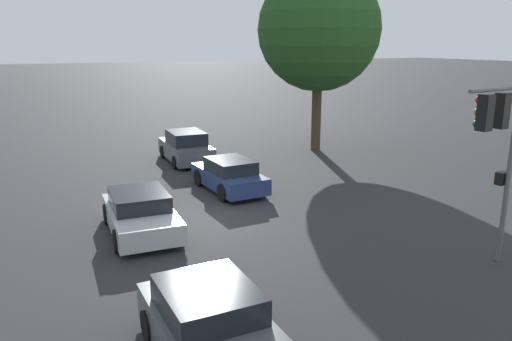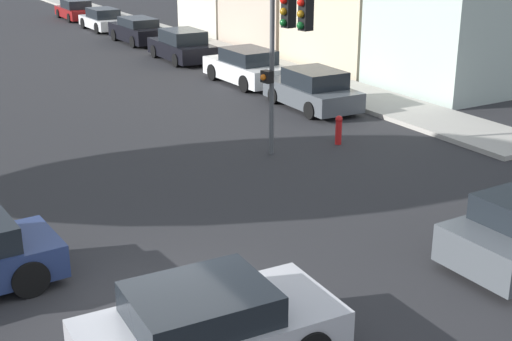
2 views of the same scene
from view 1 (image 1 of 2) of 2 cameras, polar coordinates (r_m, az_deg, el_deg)
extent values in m
plane|color=#28282B|center=(17.17, -6.40, -5.96)|extent=(300.00, 300.00, 0.00)
cylinder|color=#423323|center=(28.41, 6.91, 6.46)|extent=(0.54, 0.54, 4.17)
sphere|color=#234C1E|center=(28.15, 7.20, 15.74)|extent=(6.67, 6.67, 6.67)
cylinder|color=#515456|center=(14.98, 26.99, 0.16)|extent=(0.14, 0.14, 5.33)
cylinder|color=#515456|center=(13.75, 25.75, 8.35)|extent=(0.37, 2.10, 0.10)
cube|color=black|center=(14.11, 26.27, 6.15)|extent=(0.34, 0.34, 0.90)
sphere|color=red|center=(14.17, 25.74, 7.46)|extent=(0.20, 0.20, 0.20)
sphere|color=#99660F|center=(14.21, 25.61, 6.27)|extent=(0.20, 0.20, 0.20)
sphere|color=#0F511E|center=(14.24, 25.48, 5.07)|extent=(0.20, 0.20, 0.20)
cube|color=black|center=(13.51, 24.71, 6.02)|extent=(0.34, 0.34, 0.90)
sphere|color=red|center=(13.58, 24.17, 7.39)|extent=(0.20, 0.20, 0.20)
sphere|color=#99660F|center=(13.62, 24.04, 6.14)|extent=(0.20, 0.20, 0.20)
sphere|color=#0F511E|center=(13.66, 23.91, 4.90)|extent=(0.20, 0.20, 0.20)
cube|color=black|center=(15.13, 26.28, -0.79)|extent=(0.26, 0.38, 0.35)
sphere|color=orange|center=(15.20, 25.83, -0.68)|extent=(0.18, 0.18, 0.18)
cube|color=navy|center=(20.60, -3.12, -0.90)|extent=(4.09, 1.95, 0.65)
cube|color=black|center=(20.31, -2.95, 0.58)|extent=(2.15, 1.65, 0.51)
cylinder|color=black|center=(21.43, -6.52, -0.82)|extent=(0.73, 0.25, 0.72)
cylinder|color=black|center=(22.07, -2.53, -0.30)|extent=(0.73, 0.25, 0.72)
cylinder|color=black|center=(19.23, -3.77, -2.54)|extent=(0.73, 0.25, 0.72)
cylinder|color=black|center=(19.94, 0.56, -1.89)|extent=(0.73, 0.25, 0.72)
cube|color=#4C5156|center=(10.02, -5.10, -18.10)|extent=(3.87, 1.98, 0.77)
cube|color=black|center=(9.81, -5.52, -14.45)|extent=(2.02, 1.72, 0.53)
cylinder|color=black|center=(11.38, -2.92, -15.16)|extent=(0.66, 0.23, 0.66)
cylinder|color=black|center=(10.90, -12.12, -16.94)|extent=(0.66, 0.23, 0.66)
cube|color=#4C5156|center=(25.92, -8.03, 2.27)|extent=(4.33, 2.04, 0.79)
cube|color=black|center=(25.62, -7.99, 3.76)|extent=(2.28, 1.74, 0.64)
cylinder|color=black|center=(27.02, -10.57, 2.11)|extent=(0.65, 0.24, 0.64)
cylinder|color=black|center=(27.45, -6.97, 2.44)|extent=(0.65, 0.24, 0.64)
cylinder|color=black|center=(24.51, -9.18, 0.92)|extent=(0.65, 0.24, 0.64)
cylinder|color=black|center=(24.98, -5.24, 1.30)|extent=(0.65, 0.24, 0.64)
cube|color=#B7B7BC|center=(16.45, -13.01, -5.27)|extent=(4.19, 2.11, 0.65)
cube|color=black|center=(16.42, -13.22, -3.20)|extent=(2.21, 1.79, 0.50)
cylinder|color=black|center=(15.50, -8.81, -6.95)|extent=(0.70, 0.25, 0.69)
cylinder|color=black|center=(15.21, -15.52, -7.75)|extent=(0.70, 0.25, 0.69)
cylinder|color=black|center=(17.84, -10.83, -4.16)|extent=(0.70, 0.25, 0.69)
cylinder|color=black|center=(17.59, -16.63, -4.79)|extent=(0.70, 0.25, 0.69)
camera|label=2|loc=(20.31, -42.44, 12.73)|focal=50.00mm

